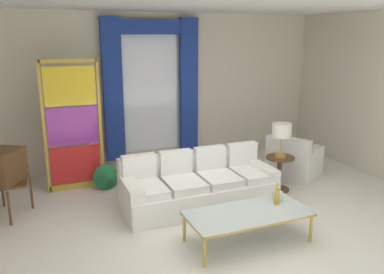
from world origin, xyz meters
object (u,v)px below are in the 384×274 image
Objects in this scene: couch_white_long at (197,186)px; coffee_table at (248,214)px; vintage_tv at (1,168)px; stained_glass_divider at (73,129)px; bottle_crystal_tall at (277,195)px; round_side_table at (279,170)px; table_lamp_brass at (282,132)px; bottle_blue_decanter at (278,195)px; armchair_white at (293,162)px; peacock_figurine at (107,178)px.

couch_white_long reaches higher than coffee_table.
stained_glass_divider reaches higher than vintage_tv.
couch_white_long reaches higher than bottle_crystal_tall.
round_side_table is 0.67m from table_lamp_brass.
bottle_blue_decanter is 1.41m from round_side_table.
vintage_tv is 2.36× the size of table_lamp_brass.
armchair_white reaches higher than bottle_blue_decanter.
armchair_white is 1.84× the size of peacock_figurine.
table_lamp_brass is at bearing 53.77° from bottle_crystal_tall.
coffee_table is 2.60× the size of peacock_figurine.
bottle_crystal_tall reaches higher than round_side_table.
peacock_figurine is (-1.88, 2.23, -0.27)m from bottle_blue_decanter.
stained_glass_divider is 3.53m from round_side_table.
armchair_white is (1.53, 1.70, -0.24)m from bottle_crystal_tall.
couch_white_long is 1.68m from table_lamp_brass.
bottle_blue_decanter is at bearing -58.57° from couch_white_long.
couch_white_long is 2.86m from vintage_tv.
bottle_blue_decanter is 0.75× the size of bottle_crystal_tall.
vintage_tv is at bearing 170.62° from round_side_table.
vintage_tv reaches higher than couch_white_long.
bottle_crystal_tall is at bearing -131.99° from armchair_white.
vintage_tv reaches higher than table_lamp_brass.
coffee_table is 2.62× the size of round_side_table.
coffee_table is at bearing -61.13° from peacock_figurine.
armchair_white is 0.50× the size of stained_glass_divider.
bottle_blue_decanter is 2.92m from peacock_figurine.
peacock_figurine is at bearing 137.31° from couch_white_long.
bottle_crystal_tall is 3.51m from stained_glass_divider.
armchair_white is (2.13, 0.46, -0.02)m from couch_white_long.
table_lamp_brass is (1.51, 0.00, 0.72)m from couch_white_long.
bottle_crystal_tall is 2.30m from armchair_white.
vintage_tv is 1.22× the size of armchair_white.
armchair_white is 1.86× the size of round_side_table.
stained_glass_divider is 3.70× the size of round_side_table.
armchair_white is (1.99, 1.76, -0.09)m from coffee_table.
bottle_crystal_tall is 3.87m from vintage_tv.
round_side_table is at bearing -9.38° from vintage_tv.
peacock_figurine is (-3.32, 0.64, -0.07)m from armchair_white.
peacock_figurine is at bearing 130.16° from bottle_blue_decanter.
bottle_crystal_tall is (0.60, -1.24, 0.23)m from couch_white_long.
stained_glass_divider is (-2.25, 2.65, 0.53)m from bottle_crystal_tall.
peacock_figurine is at bearing 118.87° from coffee_table.
stained_glass_divider is at bearing 132.72° from bottle_blue_decanter.
vintage_tv is 2.26× the size of round_side_table.
couch_white_long is at bearing -14.45° from vintage_tv.
bottle_blue_decanter is 3.89m from vintage_tv.
couch_white_long is 2.29m from stained_glass_divider.
round_side_table is at bearing 53.77° from bottle_crystal_tall.
round_side_table reaches higher than coffee_table.
table_lamp_brass is (0.00, 0.00, 0.67)m from round_side_table.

